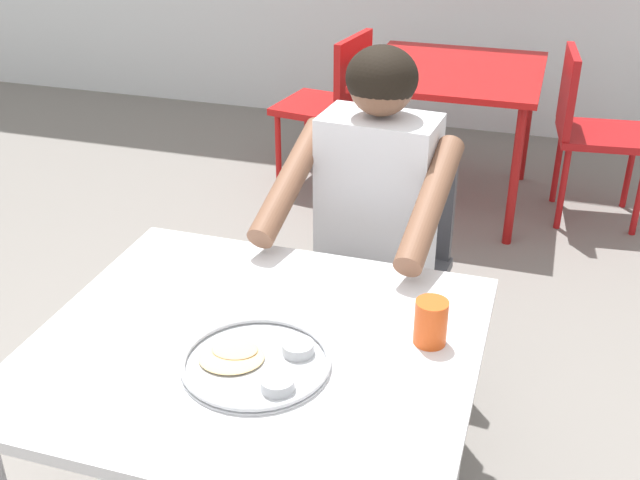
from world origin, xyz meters
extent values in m
cube|color=silver|center=(0.03, 0.03, 0.71)|extent=(1.00, 0.90, 0.03)
cylinder|color=#B2B2B7|center=(-0.41, 0.41, 0.35)|extent=(0.04, 0.04, 0.70)
cylinder|color=#B2B2B7|center=(0.47, 0.41, 0.35)|extent=(0.04, 0.04, 0.70)
cylinder|color=#B7BABF|center=(0.07, -0.06, 0.73)|extent=(0.33, 0.33, 0.01)
torus|color=#B7BABF|center=(0.07, -0.06, 0.74)|extent=(0.33, 0.33, 0.01)
cylinder|color=#B2B5BA|center=(0.14, -0.12, 0.74)|extent=(0.07, 0.07, 0.03)
cylinder|color=maroon|center=(0.14, -0.12, 0.75)|extent=(0.06, 0.06, 0.01)
cylinder|color=#B2B5BA|center=(0.14, 0.01, 0.74)|extent=(0.07, 0.07, 0.03)
cylinder|color=#B77F23|center=(0.14, 0.01, 0.75)|extent=(0.06, 0.06, 0.01)
ellipsoid|color=#DBB77A|center=(0.01, -0.06, 0.74)|extent=(0.17, 0.16, 0.01)
ellipsoid|color=tan|center=(0.01, -0.04, 0.74)|extent=(0.11, 0.09, 0.01)
cylinder|color=#D84C19|center=(0.41, 0.15, 0.78)|extent=(0.08, 0.08, 0.11)
cylinder|color=#593319|center=(0.41, 0.15, 0.81)|extent=(0.06, 0.06, 0.02)
cube|color=#3F3F44|center=(0.14, 0.82, 0.45)|extent=(0.43, 0.47, 0.04)
cube|color=#3F3F44|center=(0.15, 1.02, 0.68)|extent=(0.38, 0.06, 0.42)
cylinder|color=#3F3F44|center=(0.28, 0.63, 0.22)|extent=(0.03, 0.03, 0.43)
cylinder|color=#3F3F44|center=(-0.04, 0.65, 0.22)|extent=(0.03, 0.03, 0.43)
cylinder|color=#3F3F44|center=(0.31, 0.98, 0.22)|extent=(0.03, 0.03, 0.43)
cylinder|color=#3F3F44|center=(-0.01, 1.01, 0.22)|extent=(0.03, 0.03, 0.43)
cylinder|color=#2C2C2C|center=(0.26, 0.36, 0.23)|extent=(0.10, 0.10, 0.47)
cylinder|color=#2C2C2C|center=(0.27, 0.56, 0.51)|extent=(0.15, 0.41, 0.12)
cylinder|color=#2C2C2C|center=(-0.04, 0.38, 0.23)|extent=(0.10, 0.10, 0.47)
cylinder|color=#2C2C2C|center=(-0.03, 0.58, 0.51)|extent=(0.15, 0.41, 0.12)
cube|color=silver|center=(0.14, 0.77, 0.77)|extent=(0.35, 0.23, 0.52)
cylinder|color=brown|center=(0.33, 0.57, 0.87)|extent=(0.11, 0.46, 0.25)
cylinder|color=brown|center=(-0.08, 0.60, 0.87)|extent=(0.11, 0.46, 0.25)
sphere|color=brown|center=(0.14, 0.77, 1.13)|extent=(0.19, 0.19, 0.19)
ellipsoid|color=black|center=(0.14, 0.77, 1.15)|extent=(0.21, 0.20, 0.18)
cube|color=#B71414|center=(0.11, 2.50, 0.70)|extent=(0.86, 0.93, 0.03)
cylinder|color=maroon|center=(-0.26, 2.09, 0.34)|extent=(0.04, 0.04, 0.68)
cylinder|color=maroon|center=(0.48, 2.09, 0.34)|extent=(0.04, 0.04, 0.68)
cylinder|color=maroon|center=(-0.26, 2.90, 0.34)|extent=(0.04, 0.04, 0.68)
cylinder|color=maroon|center=(0.48, 2.90, 0.34)|extent=(0.04, 0.04, 0.68)
cube|color=red|center=(-0.59, 2.51, 0.45)|extent=(0.48, 0.48, 0.04)
cube|color=red|center=(-0.40, 2.48, 0.65)|extent=(0.10, 0.40, 0.38)
cylinder|color=red|center=(-0.78, 2.37, 0.21)|extent=(0.03, 0.03, 0.43)
cylinder|color=red|center=(-0.73, 2.70, 0.21)|extent=(0.03, 0.03, 0.43)
cylinder|color=red|center=(-0.45, 2.31, 0.21)|extent=(0.03, 0.03, 0.43)
cylinder|color=red|center=(-0.40, 2.65, 0.21)|extent=(0.03, 0.03, 0.43)
cube|color=#A61315|center=(0.87, 2.51, 0.44)|extent=(0.48, 0.45, 0.04)
cube|color=#A61315|center=(0.67, 2.48, 0.65)|extent=(0.08, 0.38, 0.39)
cylinder|color=#A61315|center=(1.03, 2.69, 0.21)|extent=(0.03, 0.03, 0.42)
cylinder|color=#A61315|center=(1.06, 2.37, 0.21)|extent=(0.03, 0.03, 0.42)
cylinder|color=#A61315|center=(0.67, 2.65, 0.21)|extent=(0.03, 0.03, 0.42)
cylinder|color=#A61315|center=(0.71, 2.33, 0.21)|extent=(0.03, 0.03, 0.42)
camera|label=1|loc=(0.60, -1.31, 1.76)|focal=43.40mm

